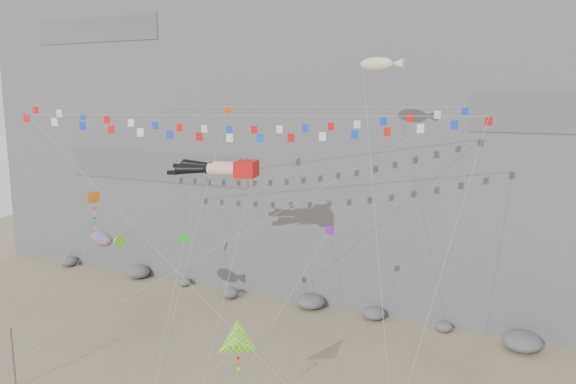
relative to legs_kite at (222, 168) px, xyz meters
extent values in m
cube|color=slate|center=(2.14, 26.30, 10.84)|extent=(80.00, 28.00, 50.00)
cylinder|color=slate|center=(-10.07, -10.29, -12.02)|extent=(0.12, 0.12, 4.28)
cube|color=red|center=(1.71, 0.46, 0.01)|extent=(1.84, 2.22, 1.14)
cylinder|color=#F5AF99|center=(0.24, -0.51, 0.01)|extent=(2.08, 1.29, 0.84)
sphere|color=black|center=(-0.70, -0.75, 0.01)|extent=(0.77, 0.77, 0.77)
cone|color=black|center=(-1.80, -1.03, -0.05)|extent=(2.41, 1.25, 0.79)
cube|color=black|center=(-3.29, -1.41, -0.31)|extent=(0.80, 0.51, 0.28)
cylinder|color=#F5AF99|center=(-0.05, 0.59, 0.01)|extent=(2.08, 1.29, 0.84)
sphere|color=black|center=(-0.98, 0.35, 0.01)|extent=(0.77, 0.77, 0.77)
cone|color=black|center=(-2.09, 0.07, 0.12)|extent=(2.42, 1.26, 0.84)
cube|color=black|center=(-3.57, -0.31, 0.04)|extent=(0.80, 0.51, 0.28)
cylinder|color=gray|center=(3.42, -6.13, -7.05)|extent=(0.03, 0.03, 19.61)
cylinder|color=gray|center=(-6.27, -3.74, -4.88)|extent=(0.03, 0.03, 25.48)
cylinder|color=gray|center=(8.69, -5.38, -5.12)|extent=(0.03, 0.03, 22.43)
cylinder|color=gray|center=(-10.62, -6.23, -8.18)|extent=(0.03, 0.03, 13.55)
cube|color=slate|center=(-12.18, -9.11, -14.11)|extent=(0.16, 0.16, 0.10)
cylinder|color=gray|center=(-9.83, -6.52, -9.78)|extent=(0.03, 0.03, 11.39)
cube|color=slate|center=(-10.76, -10.10, -14.11)|extent=(0.16, 0.16, 0.10)
cylinder|color=gray|center=(12.27, -1.16, -3.43)|extent=(0.03, 0.03, 24.52)
cylinder|color=gray|center=(0.29, -4.66, -5.01)|extent=(0.03, 0.03, 22.50)
cylinder|color=gray|center=(6.50, -5.48, -8.80)|extent=(0.03, 0.03, 14.91)
cylinder|color=gray|center=(0.67, -8.06, -9.19)|extent=(0.03, 0.03, 13.12)
camera|label=1|loc=(21.19, -33.82, 5.20)|focal=35.00mm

